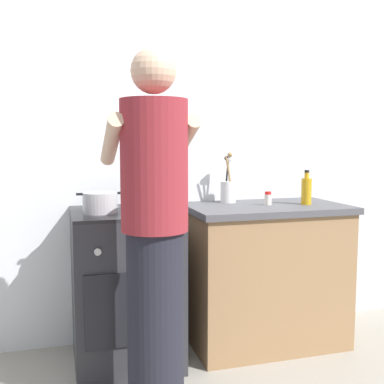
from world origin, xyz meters
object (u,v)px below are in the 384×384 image
(stove_range, at_px, (125,286))
(mixing_bowl, at_px, (149,202))
(pot, at_px, (100,203))
(person, at_px, (155,239))
(oil_bottle, at_px, (306,190))
(spice_bottle, at_px, (268,199))
(utensil_crock, at_px, (228,189))

(stove_range, height_order, mixing_bowl, mixing_bowl)
(pot, height_order, person, person)
(person, bearing_deg, oil_bottle, 28.18)
(mixing_bowl, bearing_deg, spice_bottle, 1.85)
(spice_bottle, xyz_separation_m, person, (-0.86, -0.63, -0.08))
(pot, distance_m, mixing_bowl, 0.28)
(pot, xyz_separation_m, spice_bottle, (1.05, 0.04, -0.02))
(utensil_crock, height_order, oil_bottle, utensil_crock)
(mixing_bowl, height_order, spice_bottle, mixing_bowl)
(stove_range, bearing_deg, oil_bottle, -2.37)
(oil_bottle, xyz_separation_m, person, (-1.10, -0.59, -0.13))
(mixing_bowl, relative_size, utensil_crock, 0.85)
(pot, bearing_deg, oil_bottle, -0.12)
(pot, distance_m, utensil_crock, 0.88)
(utensil_crock, bearing_deg, stove_range, -165.76)
(mixing_bowl, relative_size, oil_bottle, 1.28)
(stove_range, xyz_separation_m, mixing_bowl, (0.14, -0.03, 0.50))
(stove_range, xyz_separation_m, spice_bottle, (0.91, -0.00, 0.49))
(person, bearing_deg, utensil_crock, 51.15)
(stove_range, distance_m, oil_bottle, 1.27)
(utensil_crock, bearing_deg, pot, -165.16)
(utensil_crock, distance_m, oil_bottle, 0.50)
(pot, height_order, utensil_crock, utensil_crock)
(oil_bottle, bearing_deg, pot, 179.88)
(mixing_bowl, bearing_deg, person, -98.60)
(oil_bottle, bearing_deg, stove_range, 177.63)
(pot, bearing_deg, stove_range, 17.82)
(stove_range, bearing_deg, pot, -162.18)
(oil_bottle, height_order, person, person)
(spice_bottle, relative_size, person, 0.05)
(oil_bottle, bearing_deg, mixing_bowl, 178.98)
(utensil_crock, relative_size, spice_bottle, 3.88)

